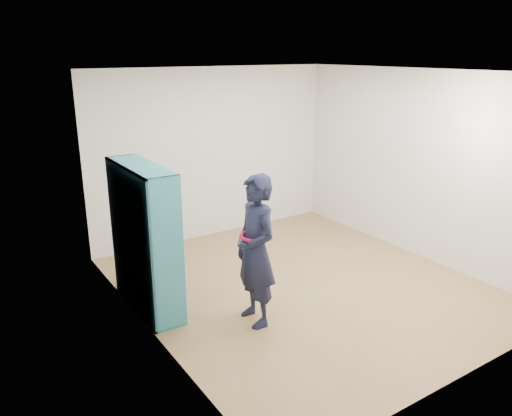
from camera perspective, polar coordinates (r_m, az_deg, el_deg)
floor at (r=6.39m, az=5.30°, el=-8.75°), size 4.50×4.50×0.00m
ceiling at (r=5.73m, az=6.06°, el=15.25°), size 4.50×4.50×0.00m
wall_left at (r=4.97m, az=-12.68°, el=-0.75°), size 0.02×4.50×2.60m
wall_right at (r=7.32m, az=18.02°, el=4.70°), size 0.02×4.50×2.60m
wall_back at (r=7.76m, az=-4.83°, el=6.21°), size 4.00×0.02×2.60m
wall_front at (r=4.49m, az=23.90°, el=-3.87°), size 4.00×0.02×2.60m
bookshelf at (r=5.67m, az=-12.78°, el=-3.72°), size 0.36×1.25×1.67m
person at (r=5.23m, az=-0.03°, el=-4.91°), size 0.43×0.62×1.65m
smartphone at (r=5.19m, az=-1.81°, el=-3.80°), size 0.01×0.11×0.14m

